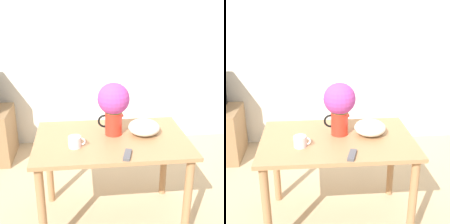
% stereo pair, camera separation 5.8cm
% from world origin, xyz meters
% --- Properties ---
extents(wall_back, '(8.00, 0.05, 2.60)m').
position_xyz_m(wall_back, '(0.00, 1.67, 1.30)').
color(wall_back, silver).
rests_on(wall_back, ground_plane).
extents(table, '(1.16, 0.76, 0.75)m').
position_xyz_m(table, '(0.04, 0.10, 0.63)').
color(table, '#A3754C').
rests_on(table, ground_plane).
extents(flower_vase, '(0.24, 0.24, 0.41)m').
position_xyz_m(flower_vase, '(0.06, 0.17, 1.00)').
color(flower_vase, red).
rests_on(flower_vase, table).
extents(coffee_mug, '(0.12, 0.09, 0.08)m').
position_xyz_m(coffee_mug, '(-0.23, -0.02, 0.79)').
color(coffee_mug, silver).
rests_on(coffee_mug, table).
extents(white_bowl, '(0.24, 0.24, 0.11)m').
position_xyz_m(white_bowl, '(0.30, 0.14, 0.81)').
color(white_bowl, silver).
rests_on(white_bowl, table).
extents(remote_control, '(0.08, 0.15, 0.02)m').
position_xyz_m(remote_control, '(0.12, -0.19, 0.76)').
color(remote_control, '#4C4C51').
rests_on(remote_control, table).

